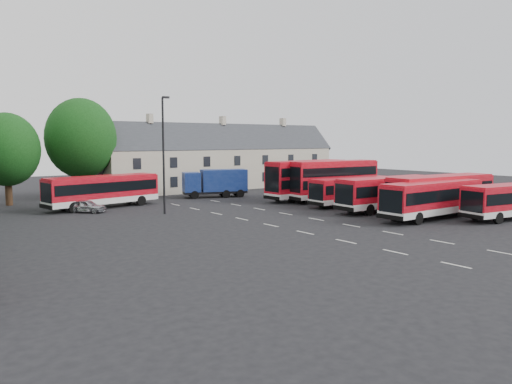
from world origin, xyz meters
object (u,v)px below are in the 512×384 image
(bus_dd_south, at_px, (334,178))
(box_truck, at_px, (216,182))
(lamppost, at_px, (164,152))
(silver_car, at_px, (87,206))

(bus_dd_south, bearing_deg, box_truck, 132.32)
(box_truck, height_order, lamppost, lamppost)
(silver_car, xyz_separation_m, lamppost, (5.45, -5.20, 5.10))
(lamppost, bearing_deg, bus_dd_south, -7.74)
(bus_dd_south, relative_size, box_truck, 1.42)
(box_truck, relative_size, silver_car, 2.18)
(silver_car, distance_m, lamppost, 9.10)
(bus_dd_south, relative_size, lamppost, 1.04)
(bus_dd_south, height_order, silver_car, bus_dd_south)
(silver_car, bearing_deg, lamppost, -84.25)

